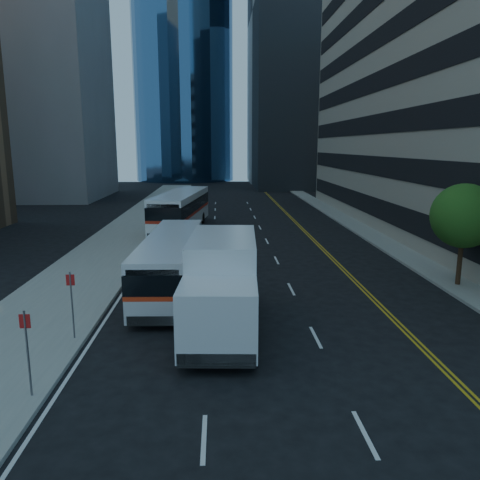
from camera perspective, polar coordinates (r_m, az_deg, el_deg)
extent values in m
plane|color=black|center=(16.23, 8.89, -14.45)|extent=(160.00, 160.00, 0.00)
cube|color=gray|center=(40.59, -13.10, 1.23)|extent=(5.00, 90.00, 0.15)
cube|color=gray|center=(41.69, 14.28, 1.44)|extent=(2.00, 90.00, 0.15)
cube|color=gray|center=(91.75, 11.96, 25.68)|extent=(30.00, 28.00, 60.00)
cube|color=gray|center=(71.59, -24.33, 18.86)|extent=(18.00, 18.00, 35.00)
cylinder|color=#332114|center=(26.01, 25.18, -2.56)|extent=(0.24, 0.24, 2.20)
sphere|color=#174D16|center=(25.58, 25.64, 2.67)|extent=(3.20, 3.20, 3.20)
cube|color=silver|center=(23.22, -8.33, -4.32)|extent=(2.61, 10.64, 0.97)
cube|color=red|center=(23.07, -8.37, -2.95)|extent=(2.63, 10.66, 0.19)
cube|color=black|center=(22.96, -8.41, -1.77)|extent=(2.63, 10.66, 0.79)
cube|color=silver|center=(22.82, -8.46, -0.16)|extent=(2.61, 10.64, 0.44)
cylinder|color=black|center=(20.50, -12.31, -7.64)|extent=(0.29, 0.89, 0.88)
cylinder|color=black|center=(20.20, -6.55, -7.73)|extent=(0.29, 0.89, 0.88)
cylinder|color=black|center=(26.15, -9.76, -3.37)|extent=(0.29, 0.89, 0.88)
cylinder|color=black|center=(25.91, -5.26, -3.39)|extent=(0.29, 0.89, 0.88)
cube|color=white|center=(40.22, -7.15, 2.58)|extent=(4.30, 12.58, 1.13)
cube|color=red|center=(40.12, -7.17, 3.52)|extent=(4.32, 12.61, 0.23)
cube|color=black|center=(40.05, -7.19, 4.32)|extent=(4.32, 12.61, 0.93)
cube|color=white|center=(39.96, -7.22, 5.42)|extent=(4.30, 12.58, 0.51)
cylinder|color=black|center=(37.02, -10.17, 1.08)|extent=(0.44, 1.06, 1.03)
cylinder|color=black|center=(36.46, -6.48, 1.03)|extent=(0.44, 1.06, 1.03)
cylinder|color=black|center=(43.71, -7.79, 2.72)|extent=(0.44, 1.06, 1.03)
cylinder|color=black|center=(43.24, -4.64, 2.70)|extent=(0.44, 1.06, 1.03)
cube|color=white|center=(15.45, -2.68, -9.47)|extent=(2.67, 2.47, 2.23)
cube|color=black|center=(14.35, -2.92, -9.32)|extent=(2.35, 0.19, 1.17)
cube|color=white|center=(18.78, -2.08, -3.61)|extent=(2.82, 5.22, 2.76)
cube|color=black|center=(18.16, -2.21, -9.42)|extent=(2.32, 7.10, 0.27)
cylinder|color=black|center=(15.75, -6.99, -13.17)|extent=(0.35, 1.03, 1.02)
cylinder|color=black|center=(15.63, 1.65, -13.29)|extent=(0.35, 1.03, 1.02)
cylinder|color=black|center=(20.66, -5.09, -7.06)|extent=(0.35, 1.03, 1.02)
cylinder|color=black|center=(20.57, 1.36, -7.10)|extent=(0.35, 1.03, 1.02)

